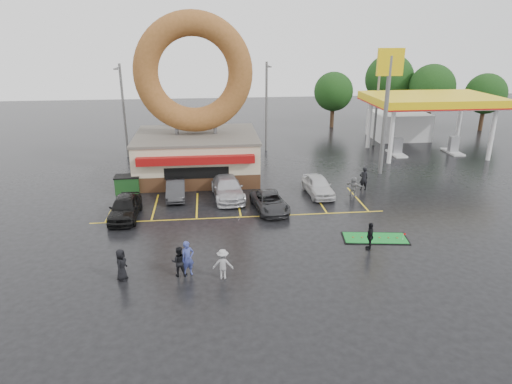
{
  "coord_description": "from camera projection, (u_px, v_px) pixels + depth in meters",
  "views": [
    {
      "loc": [
        -2.06,
        -25.12,
        12.1
      ],
      "look_at": [
        0.9,
        2.22,
        2.2
      ],
      "focal_mm": 32.0,
      "sensor_mm": 36.0,
      "label": 1
    }
  ],
  "objects": [
    {
      "name": "tree_far_c",
      "position": [
        389.0,
        79.0,
        59.86
      ],
      "size": [
        6.3,
        6.3,
        9.0
      ],
      "color": "#332114",
      "rests_on": "ground"
    },
    {
      "name": "person_bystander",
      "position": [
        121.0,
        265.0,
        23.02
      ],
      "size": [
        0.69,
        0.91,
        1.68
      ],
      "primitive_type": "imported",
      "rotation": [
        0.0,
        0.0,
        1.37
      ],
      "color": "black",
      "rests_on": "ground"
    },
    {
      "name": "person_blackjkt",
      "position": [
        179.0,
        261.0,
        23.42
      ],
      "size": [
        0.81,
        0.64,
        1.62
      ],
      "primitive_type": "imported",
      "rotation": [
        0.0,
        0.0,
        3.1
      ],
      "color": "black",
      "rests_on": "ground"
    },
    {
      "name": "streetlight_right",
      "position": [
        377.0,
        101.0,
        48.31
      ],
      "size": [
        0.4,
        2.21,
        9.0
      ],
      "color": "slate",
      "rests_on": "ground"
    },
    {
      "name": "ground",
      "position": [
        245.0,
        239.0,
        27.8
      ],
      "size": [
        120.0,
        120.0,
        0.0
      ],
      "primitive_type": "plane",
      "color": "black",
      "rests_on": "ground"
    },
    {
      "name": "car_black",
      "position": [
        125.0,
        207.0,
        30.59
      ],
      "size": [
        1.93,
        4.57,
        1.54
      ],
      "primitive_type": "imported",
      "rotation": [
        0.0,
        0.0,
        -0.02
      ],
      "color": "black",
      "rests_on": "ground"
    },
    {
      "name": "person_walker_near",
      "position": [
        353.0,
        186.0,
        34.7
      ],
      "size": [
        1.34,
        1.3,
        1.52
      ],
      "primitive_type": "imported",
      "rotation": [
        0.0,
        0.0,
        2.39
      ],
      "color": "gray",
      "rests_on": "ground"
    },
    {
      "name": "putting_green",
      "position": [
        375.0,
        238.0,
        27.8
      ],
      "size": [
        4.12,
        2.23,
        0.5
      ],
      "color": "black",
      "rests_on": "ground"
    },
    {
      "name": "streetlight_left",
      "position": [
        124.0,
        109.0,
        43.8
      ],
      "size": [
        0.4,
        2.21,
        9.0
      ],
      "color": "slate",
      "rests_on": "ground"
    },
    {
      "name": "car_white",
      "position": [
        318.0,
        185.0,
        34.93
      ],
      "size": [
        2.0,
        4.41,
        1.47
      ],
      "primitive_type": "imported",
      "rotation": [
        0.0,
        0.0,
        0.06
      ],
      "color": "silver",
      "rests_on": "ground"
    },
    {
      "name": "person_walker_far",
      "position": [
        364.0,
        179.0,
        35.86
      ],
      "size": [
        0.7,
        0.47,
        1.88
      ],
      "primitive_type": "imported",
      "rotation": [
        0.0,
        0.0,
        3.17
      ],
      "color": "black",
      "rests_on": "ground"
    },
    {
      "name": "person_blue",
      "position": [
        188.0,
        258.0,
        23.44
      ],
      "size": [
        0.81,
        0.68,
        1.88
      ],
      "primitive_type": "imported",
      "rotation": [
        0.0,
        0.0,
        0.4
      ],
      "color": "navy",
      "rests_on": "ground"
    },
    {
      "name": "car_dgrey",
      "position": [
        176.0,
        190.0,
        34.32
      ],
      "size": [
        1.53,
        4.0,
        1.3
      ],
      "primitive_type": "imported",
      "rotation": [
        0.0,
        0.0,
        0.04
      ],
      "color": "#29292C",
      "rests_on": "ground"
    },
    {
      "name": "streetlight_mid",
      "position": [
        266.0,
        105.0,
        46.15
      ],
      "size": [
        0.4,
        2.21,
        9.0
      ],
      "color": "slate",
      "rests_on": "ground"
    },
    {
      "name": "car_grey",
      "position": [
        270.0,
        202.0,
        31.95
      ],
      "size": [
        2.62,
        4.67,
        1.23
      ],
      "primitive_type": "imported",
      "rotation": [
        0.0,
        0.0,
        0.13
      ],
      "color": "#2D2D2F",
      "rests_on": "ground"
    },
    {
      "name": "dumpster",
      "position": [
        128.0,
        185.0,
        35.35
      ],
      "size": [
        1.82,
        1.23,
        1.3
      ],
      "primitive_type": "cube",
      "rotation": [
        0.0,
        0.0,
        0.02
      ],
      "color": "#1C491D",
      "rests_on": "ground"
    },
    {
      "name": "gas_station",
      "position": [
        416.0,
        112.0,
        48.16
      ],
      "size": [
        12.3,
        13.65,
        5.9
      ],
      "color": "silver",
      "rests_on": "ground"
    },
    {
      "name": "car_silver",
      "position": [
        228.0,
        188.0,
        34.29
      ],
      "size": [
        2.62,
        5.47,
        1.54
      ],
      "primitive_type": "imported",
      "rotation": [
        0.0,
        0.0,
        0.09
      ],
      "color": "#B6B5BB",
      "rests_on": "ground"
    },
    {
      "name": "person_hoodie",
      "position": [
        223.0,
        264.0,
        23.14
      ],
      "size": [
        1.11,
        0.72,
        1.62
      ],
      "primitive_type": "imported",
      "rotation": [
        0.0,
        0.0,
        3.03
      ],
      "color": "#959598",
      "rests_on": "ground"
    },
    {
      "name": "donut_shop",
      "position": [
        196.0,
        125.0,
        38.12
      ],
      "size": [
        10.2,
        8.7,
        13.5
      ],
      "color": "#472B19",
      "rests_on": "ground"
    },
    {
      "name": "shell_sign",
      "position": [
        388.0,
        88.0,
        37.85
      ],
      "size": [
        2.2,
        0.36,
        10.6
      ],
      "color": "slate",
      "rests_on": "ground"
    },
    {
      "name": "tree_far_b",
      "position": [
        486.0,
        94.0,
        55.7
      ],
      "size": [
        4.9,
        4.9,
        7.0
      ],
      "color": "#332114",
      "rests_on": "ground"
    },
    {
      "name": "tree_far_a",
      "position": [
        432.0,
        87.0,
        56.74
      ],
      "size": [
        5.6,
        5.6,
        8.0
      ],
      "color": "#332114",
      "rests_on": "ground"
    },
    {
      "name": "person_cameraman",
      "position": [
        370.0,
        236.0,
        26.23
      ],
      "size": [
        0.67,
        1.05,
        1.66
      ],
      "primitive_type": "imported",
      "rotation": [
        0.0,
        0.0,
        -1.87
      ],
      "color": "black",
      "rests_on": "ground"
    },
    {
      "name": "tree_far_d",
      "position": [
        333.0,
        92.0,
        57.62
      ],
      "size": [
        4.9,
        4.9,
        7.0
      ],
      "color": "#332114",
      "rests_on": "ground"
    }
  ]
}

